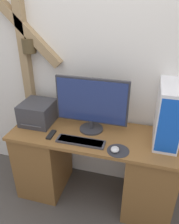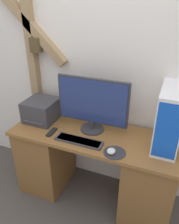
{
  "view_description": "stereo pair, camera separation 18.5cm",
  "coord_description": "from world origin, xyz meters",
  "px_view_note": "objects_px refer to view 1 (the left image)",
  "views": [
    {
      "loc": [
        0.4,
        -1.3,
        1.84
      ],
      "look_at": [
        -0.04,
        0.28,
        0.97
      ],
      "focal_mm": 35.0,
      "sensor_mm": 36.0,
      "label": 1
    },
    {
      "loc": [
        0.57,
        -1.24,
        1.84
      ],
      "look_at": [
        -0.04,
        0.28,
        0.97
      ],
      "focal_mm": 35.0,
      "sensor_mm": 36.0,
      "label": 2
    }
  ],
  "objects_px": {
    "computer_tower": "(168,114)",
    "printer": "(38,113)",
    "monitor": "(92,103)",
    "remote_control": "(51,135)",
    "mouse": "(115,149)",
    "keyboard": "(81,141)"
  },
  "relations": [
    {
      "from": "computer_tower",
      "to": "remote_control",
      "type": "height_order",
      "value": "computer_tower"
    },
    {
      "from": "keyboard",
      "to": "computer_tower",
      "type": "height_order",
      "value": "computer_tower"
    },
    {
      "from": "printer",
      "to": "remote_control",
      "type": "height_order",
      "value": "printer"
    },
    {
      "from": "monitor",
      "to": "keyboard",
      "type": "relative_size",
      "value": 1.56
    },
    {
      "from": "keyboard",
      "to": "mouse",
      "type": "bearing_deg",
      "value": -9.17
    },
    {
      "from": "printer",
      "to": "mouse",
      "type": "bearing_deg",
      "value": -18.21
    },
    {
      "from": "computer_tower",
      "to": "remote_control",
      "type": "xyz_separation_m",
      "value": [
        -0.95,
        -0.21,
        -0.24
      ]
    },
    {
      "from": "remote_control",
      "to": "mouse",
      "type": "bearing_deg",
      "value": -7.73
    },
    {
      "from": "computer_tower",
      "to": "keyboard",
      "type": "bearing_deg",
      "value": -160.53
    },
    {
      "from": "mouse",
      "to": "computer_tower",
      "type": "bearing_deg",
      "value": 37.36
    },
    {
      "from": "monitor",
      "to": "remote_control",
      "type": "distance_m",
      "value": 0.45
    },
    {
      "from": "mouse",
      "to": "computer_tower",
      "type": "relative_size",
      "value": 0.15
    },
    {
      "from": "remote_control",
      "to": "keyboard",
      "type": "bearing_deg",
      "value": -6.2
    },
    {
      "from": "mouse",
      "to": "printer",
      "type": "xyz_separation_m",
      "value": [
        -0.79,
        0.26,
        0.08
      ]
    },
    {
      "from": "printer",
      "to": "computer_tower",
      "type": "bearing_deg",
      "value": 1.27
    },
    {
      "from": "printer",
      "to": "remote_control",
      "type": "relative_size",
      "value": 2.27
    },
    {
      "from": "mouse",
      "to": "keyboard",
      "type": "bearing_deg",
      "value": 170.83
    },
    {
      "from": "mouse",
      "to": "remote_control",
      "type": "bearing_deg",
      "value": 172.27
    },
    {
      "from": "mouse",
      "to": "computer_tower",
      "type": "xyz_separation_m",
      "value": [
        0.37,
        0.29,
        0.22
      ]
    },
    {
      "from": "computer_tower",
      "to": "printer",
      "type": "height_order",
      "value": "computer_tower"
    },
    {
      "from": "monitor",
      "to": "remote_control",
      "type": "height_order",
      "value": "monitor"
    },
    {
      "from": "keyboard",
      "to": "mouse",
      "type": "relative_size",
      "value": 5.61
    }
  ]
}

